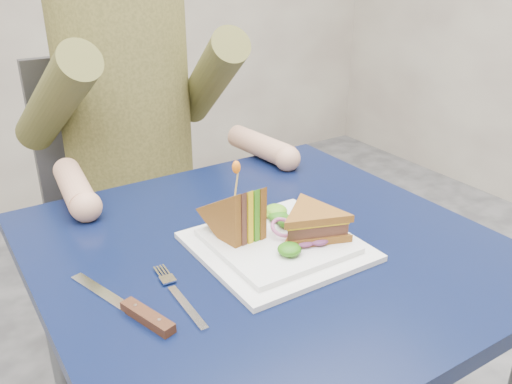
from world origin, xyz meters
TOP-DOWN VIEW (x-y plane):
  - table at (0.00, 0.00)m, footprint 0.75×0.75m
  - chair at (0.00, 0.75)m, footprint 0.42×0.40m
  - diner at (-0.00, 0.63)m, footprint 0.54×0.59m
  - plate at (0.01, -0.02)m, footprint 0.26×0.26m
  - sandwich_flat at (0.06, -0.05)m, footprint 0.18×0.18m
  - sandwich_upright at (-0.05, 0.02)m, footprint 0.09×0.14m
  - fork at (-0.19, -0.06)m, footprint 0.02×0.18m
  - knife at (-0.26, -0.07)m, footprint 0.08×0.22m
  - toothpick at (-0.05, 0.02)m, footprint 0.01×0.01m
  - toothpick_frill at (-0.05, 0.02)m, footprint 0.01×0.01m
  - lettuce_spill at (0.01, -0.01)m, footprint 0.15×0.13m
  - onion_ring at (0.02, -0.02)m, footprint 0.04×0.04m

SIDE VIEW (x-z plane):
  - chair at x=0.00m, z-range 0.08..1.01m
  - table at x=0.00m, z-range 0.29..1.02m
  - fork at x=-0.19m, z-range 0.73..0.74m
  - knife at x=-0.26m, z-range 0.73..0.74m
  - plate at x=0.01m, z-range 0.73..0.75m
  - lettuce_spill at x=0.01m, z-range 0.75..0.77m
  - onion_ring at x=0.02m, z-range 0.75..0.78m
  - sandwich_flat at x=0.06m, z-range 0.75..0.80m
  - sandwich_upright at x=-0.05m, z-range 0.71..0.85m
  - toothpick at x=-0.05m, z-range 0.82..0.88m
  - toothpick_frill at x=-0.05m, z-range 0.87..0.89m
  - diner at x=0.00m, z-range 0.54..1.29m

